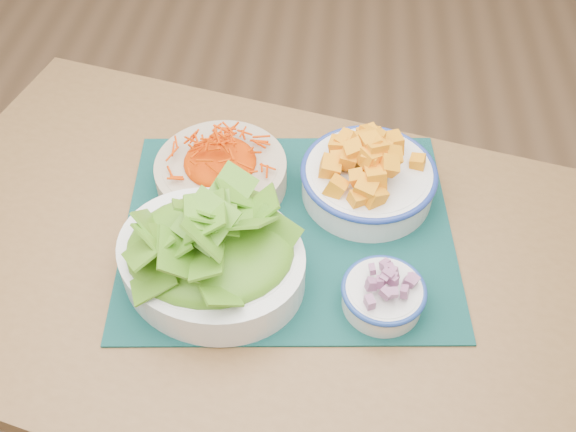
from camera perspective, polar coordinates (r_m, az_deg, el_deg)
The scene contains 7 objects.
ground at distance 1.80m, azimuth -0.78°, elevation -11.75°, with size 4.00×4.00×0.00m, color #A4774F.
table at distance 1.13m, azimuth -4.94°, elevation -6.24°, with size 1.24×0.97×0.75m.
placemat at distance 1.06m, azimuth 0.00°, elevation -1.13°, with size 0.54×0.44×0.00m, color #072A28.
carrot_bowl at distance 1.11m, azimuth -6.00°, elevation 4.31°, with size 0.28×0.28×0.09m.
squash_bowl at distance 1.09m, azimuth 7.20°, elevation 3.84°, with size 0.29×0.29×0.11m.
lettuce_bowl at distance 0.96m, azimuth -6.94°, elevation -2.92°, with size 0.36×0.34×0.14m.
onion_bowl at distance 0.96m, azimuth 8.49°, elevation -6.72°, with size 0.16×0.16×0.06m.
Camera 1 is at (0.10, -0.87, 1.57)m, focal length 40.00 mm.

